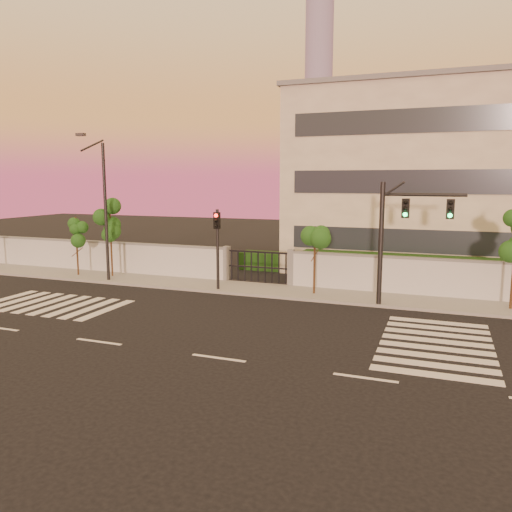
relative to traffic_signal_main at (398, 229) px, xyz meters
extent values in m
plane|color=black|center=(-5.03, -9.19, -3.80)|extent=(120.00, 120.00, 0.00)
cube|color=gray|center=(-5.03, 1.31, -3.72)|extent=(60.00, 3.00, 0.15)
cube|color=silver|center=(-22.53, 2.81, -2.80)|extent=(25.00, 0.30, 2.00)
cube|color=slate|center=(-22.53, 2.81, -1.74)|extent=(25.00, 0.36, 0.12)
cube|color=slate|center=(-10.03, 2.81, -2.70)|extent=(0.35, 0.35, 2.20)
cube|color=slate|center=(-6.03, 2.81, -2.70)|extent=(0.35, 0.35, 2.20)
cube|color=#173810|center=(3.97, 5.31, -2.90)|extent=(20.00, 2.00, 1.80)
cube|color=#173810|center=(-21.03, 5.31, -3.10)|extent=(12.00, 1.80, 1.40)
cube|color=#173810|center=(-8.03, 7.81, -3.20)|extent=(6.00, 1.50, 1.20)
cube|color=#B8AF9B|center=(3.97, 12.81, 2.20)|extent=(24.00, 12.00, 12.00)
cube|color=#262D38|center=(3.97, 6.79, -1.30)|extent=(22.00, 0.08, 1.40)
cube|color=#262D38|center=(3.97, 6.79, 2.20)|extent=(22.00, 0.08, 1.40)
cube|color=#262D38|center=(3.97, 6.79, 5.70)|extent=(22.00, 0.08, 1.40)
cube|color=slate|center=(3.97, 12.81, 8.30)|extent=(24.40, 12.40, 0.30)
cylinder|color=gray|center=(-70.03, 270.81, 51.20)|extent=(16.00, 16.00, 110.00)
cube|color=silver|center=(-19.03, -5.19, -3.79)|extent=(0.50, 4.00, 0.02)
cube|color=silver|center=(-18.13, -5.19, -3.79)|extent=(0.50, 4.00, 0.02)
cube|color=silver|center=(-17.23, -5.19, -3.79)|extent=(0.50, 4.00, 0.02)
cube|color=silver|center=(-16.33, -5.19, -3.79)|extent=(0.50, 4.00, 0.02)
cube|color=silver|center=(-15.43, -5.19, -3.79)|extent=(0.50, 4.00, 0.02)
cube|color=silver|center=(-14.53, -5.19, -3.79)|extent=(0.50, 4.00, 0.02)
cube|color=silver|center=(-13.63, -5.19, -3.79)|extent=(0.50, 4.00, 0.02)
cube|color=silver|center=(-12.73, -5.19, -3.79)|extent=(0.50, 4.00, 0.02)
cube|color=silver|center=(1.97, -8.19, -3.79)|extent=(4.00, 0.50, 0.02)
cube|color=silver|center=(1.97, -7.29, -3.79)|extent=(4.00, 0.50, 0.02)
cube|color=silver|center=(1.97, -6.39, -3.79)|extent=(4.00, 0.50, 0.02)
cube|color=silver|center=(1.97, -5.49, -3.79)|extent=(4.00, 0.50, 0.02)
cube|color=silver|center=(1.97, -4.59, -3.79)|extent=(4.00, 0.50, 0.02)
cube|color=silver|center=(1.97, -3.69, -3.79)|extent=(4.00, 0.50, 0.02)
cube|color=silver|center=(1.97, -2.79, -3.79)|extent=(4.00, 0.50, 0.02)
cube|color=silver|center=(1.97, -1.89, -3.79)|extent=(4.00, 0.50, 0.02)
cube|color=silver|center=(-10.03, -9.19, -3.79)|extent=(2.00, 0.15, 0.01)
cube|color=silver|center=(-5.03, -9.19, -3.79)|extent=(2.00, 0.15, 0.01)
cube|color=silver|center=(-0.03, -9.19, -3.79)|extent=(2.00, 0.15, 0.01)
cylinder|color=#382314|center=(-19.59, 1.05, -1.89)|extent=(0.11, 0.11, 3.81)
sphere|color=#154A17|center=(-19.59, 1.05, -0.75)|extent=(1.05, 1.05, 1.05)
sphere|color=#154A17|center=(-19.25, 1.24, -1.32)|extent=(0.80, 0.80, 0.80)
sphere|color=#154A17|center=(-19.87, 0.91, -1.13)|extent=(0.76, 0.76, 0.76)
cylinder|color=#382314|center=(-17.30, 1.46, -1.36)|extent=(0.12, 0.12, 4.87)
sphere|color=#154A17|center=(-17.30, 1.46, 0.10)|extent=(1.06, 1.06, 1.06)
sphere|color=#154A17|center=(-16.96, 1.66, -0.63)|extent=(0.81, 0.81, 0.81)
sphere|color=#154A17|center=(-17.59, 1.32, -0.39)|extent=(0.77, 0.77, 0.77)
cylinder|color=#382314|center=(-4.25, 1.13, -1.97)|extent=(0.11, 0.11, 3.65)
sphere|color=#154A17|center=(-4.25, 1.13, -0.87)|extent=(1.03, 1.03, 1.03)
sphere|color=#154A17|center=(-3.92, 1.32, -1.42)|extent=(0.79, 0.79, 0.79)
sphere|color=#154A17|center=(-4.53, 0.99, -1.24)|extent=(0.75, 0.75, 0.75)
sphere|color=#154A17|center=(4.80, 1.09, -0.30)|extent=(0.87, 0.87, 0.87)
cylinder|color=black|center=(-0.76, 0.01, -0.79)|extent=(0.23, 0.23, 6.01)
cylinder|color=black|center=(1.08, 0.01, 1.63)|extent=(3.68, 0.43, 0.16)
cube|color=black|center=(0.31, -0.04, 1.00)|extent=(0.34, 0.17, 0.87)
sphere|color=#0CF259|center=(0.31, -0.15, 0.73)|extent=(0.19, 0.19, 0.19)
cube|color=black|center=(2.25, -0.04, 1.00)|extent=(0.34, 0.17, 0.87)
sphere|color=#0CF259|center=(2.25, -0.15, 0.73)|extent=(0.19, 0.19, 0.19)
cylinder|color=black|center=(-9.48, 0.34, -1.53)|extent=(0.16, 0.16, 4.54)
cube|color=black|center=(-9.48, 0.29, 0.13)|extent=(0.35, 0.18, 0.91)
sphere|color=red|center=(-9.48, 0.18, 0.42)|extent=(0.20, 0.20, 0.20)
cylinder|color=black|center=(-16.76, 0.36, 0.32)|extent=(0.19, 0.19, 8.24)
cylinder|color=black|center=(-16.76, -0.56, 4.23)|extent=(0.10, 1.97, 0.80)
cube|color=#3F3F44|center=(-16.76, -1.49, 4.75)|extent=(0.51, 0.26, 0.15)
camera|label=1|loc=(1.96, -24.15, 2.26)|focal=35.00mm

